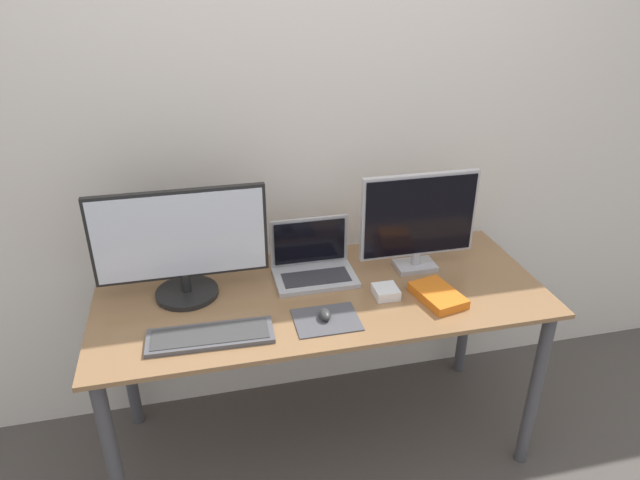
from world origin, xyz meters
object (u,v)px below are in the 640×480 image
at_px(laptop, 313,262).
at_px(monitor_left, 181,244).
at_px(book, 438,295).
at_px(power_brick, 386,292).
at_px(keyboard, 210,336).
at_px(mouse, 325,314).
at_px(monitor_right, 419,220).

bearing_deg(laptop, monitor_left, -175.25).
bearing_deg(book, power_brick, 159.74).
xyz_separation_m(keyboard, mouse, (0.40, 0.02, 0.01)).
distance_m(keyboard, power_brick, 0.67).
relative_size(monitor_right, power_brick, 5.04).
bearing_deg(monitor_left, mouse, -30.51).
bearing_deg(monitor_left, keyboard, -76.81).
bearing_deg(keyboard, mouse, 2.76).
height_order(laptop, keyboard, laptop).
bearing_deg(power_brick, monitor_left, 166.25).
height_order(book, power_brick, power_brick).
height_order(monitor_left, book, monitor_left).
distance_m(monitor_left, keyboard, 0.37).
height_order(monitor_right, power_brick, monitor_right).
height_order(monitor_right, mouse, monitor_right).
distance_m(mouse, power_brick, 0.28).
distance_m(laptop, book, 0.51).
relative_size(monitor_right, laptop, 1.48).
bearing_deg(mouse, book, 4.09).
xyz_separation_m(monitor_right, mouse, (-0.45, -0.28, -0.20)).
bearing_deg(book, monitor_right, 88.39).
bearing_deg(monitor_right, monitor_left, -179.99).
bearing_deg(power_brick, laptop, 136.62).
xyz_separation_m(monitor_left, monitor_right, (0.92, 0.00, 0.00)).
xyz_separation_m(monitor_left, mouse, (0.47, -0.28, -0.19)).
bearing_deg(keyboard, monitor_left, 103.19).
bearing_deg(laptop, monitor_right, -5.59).
bearing_deg(monitor_right, laptop, 174.41).
height_order(mouse, book, mouse).
bearing_deg(power_brick, monitor_right, 43.51).
bearing_deg(power_brick, book, -20.26).
bearing_deg(monitor_right, power_brick, -136.49).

